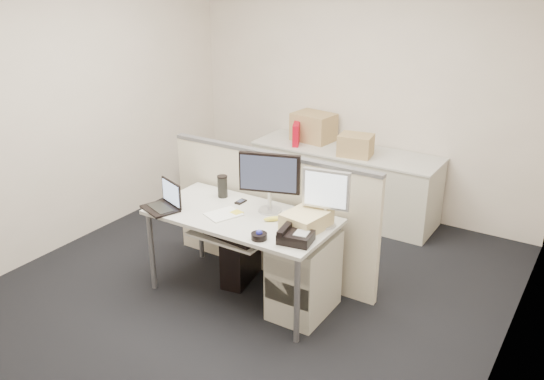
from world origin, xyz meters
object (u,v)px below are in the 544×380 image
Objects in this scene: monitor_main at (270,183)px; laptop at (159,197)px; desk_phone at (296,237)px; desk at (242,222)px.

laptop is at bearing -168.21° from monitor_main.
monitor_main is at bearing 131.80° from desk_phone.
desk_phone is at bearing 24.49° from laptop.
monitor_main reaches higher than laptop.
desk is 6.35× the size of desk_phone.
monitor_main is 2.08× the size of desk_phone.
laptop is 1.23m from desk_phone.
desk is at bearing 153.76° from desk_phone.
desk is 0.70m from laptop.
desk_phone is at bearing -57.07° from monitor_main.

